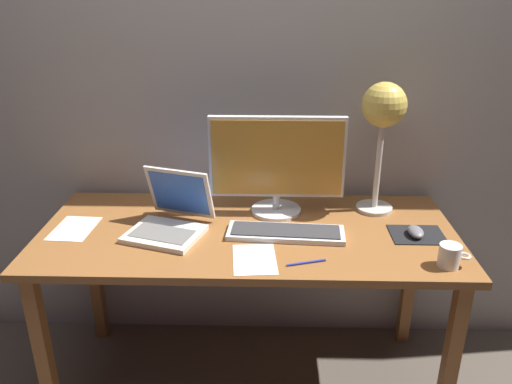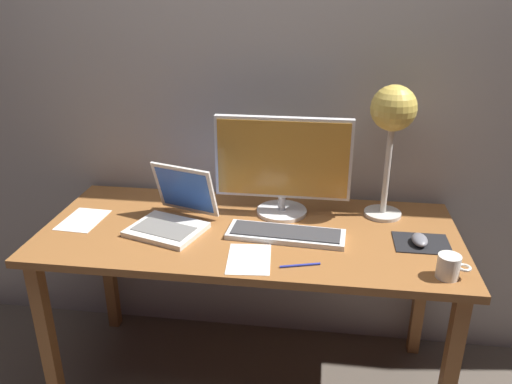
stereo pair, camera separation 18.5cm
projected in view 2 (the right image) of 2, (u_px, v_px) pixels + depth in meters
The scene contains 13 objects.
ground_plane at pixel (250, 378), 2.26m from camera, with size 4.80×4.80×0.00m, color brown.
back_wall at pixel (263, 66), 2.12m from camera, with size 4.80×0.06×2.60m, color #A8A099.
desk at pixel (249, 247), 2.00m from camera, with size 1.60×0.70×0.74m.
monitor at pixel (283, 164), 2.03m from camera, with size 0.54×0.21×0.41m.
keyboard_main at pixel (286, 234), 1.91m from camera, with size 0.45×0.17×0.03m.
laptop at pixel (175, 210), 1.98m from camera, with size 0.34×0.35×0.23m.
desk_lamp at pixel (393, 117), 1.93m from camera, with size 0.18×0.18×0.53m.
mousepad at pixel (422, 243), 1.87m from camera, with size 0.20×0.16×0.00m, color black.
mouse at pixel (420, 240), 1.85m from camera, with size 0.06×0.10×0.03m, color slate.
coffee_mug at pixel (449, 267), 1.64m from camera, with size 0.11×0.07×0.08m.
paper_sheet_near_mouse at pixel (83, 220), 2.05m from camera, with size 0.15×0.21×0.00m, color white.
paper_sheet_by_keyboard at pixel (249, 259), 1.76m from camera, with size 0.15×0.21×0.00m, color white.
pen at pixel (300, 265), 1.72m from camera, with size 0.01×0.01×0.14m, color #2633A5.
Camera 2 is at (0.26, -1.74, 1.64)m, focal length 35.74 mm.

